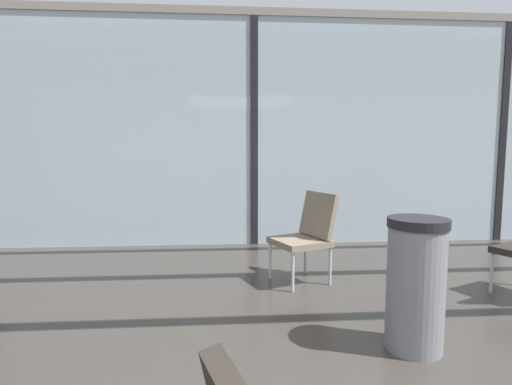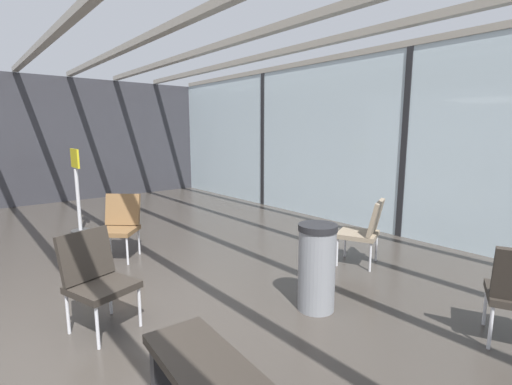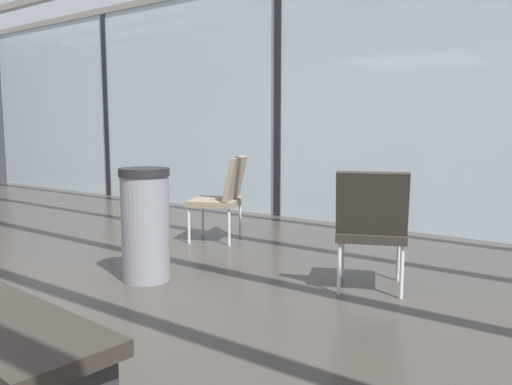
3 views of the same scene
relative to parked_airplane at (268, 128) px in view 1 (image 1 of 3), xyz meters
name	(u,v)px [view 1 (image 1 of 3)]	position (x,y,z in m)	size (l,w,h in m)	color
glass_curtain_wall	(254,133)	(-0.77, -5.56, -0.36)	(14.00, 0.08, 3.03)	silver
window_mullion_1	(254,133)	(-0.77, -5.56, -0.36)	(0.10, 0.12, 3.03)	black
window_mullion_2	(501,134)	(2.73, -5.56, -0.36)	(0.10, 0.12, 3.03)	black
parked_airplane	(268,128)	(0.00, 0.00, 0.00)	(11.79, 3.75, 3.75)	silver
lounge_chair_3	(307,231)	(-0.37, -7.20, -1.38)	(0.67, 0.65, 0.87)	#7F705B
trash_bin	(416,284)	(0.05, -8.61, -1.44)	(0.38, 0.38, 0.86)	slate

